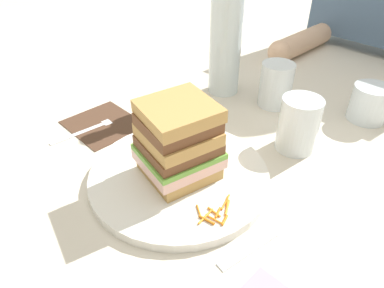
{
  "coord_description": "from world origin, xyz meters",
  "views": [
    {
      "loc": [
        0.32,
        -0.27,
        0.38
      ],
      "look_at": [
        -0.0,
        0.04,
        0.06
      ],
      "focal_mm": 32.91,
      "sensor_mm": 36.0,
      "label": 1
    }
  ],
  "objects_px": {
    "sandwich": "(178,141)",
    "napkin_dark": "(103,124)",
    "knife": "(272,233)",
    "water_bottle": "(226,34)",
    "empty_tumbler_0": "(276,85)",
    "fork": "(93,126)",
    "main_plate": "(179,176)",
    "empty_tumbler_1": "(370,103)",
    "juice_glass": "(298,128)"
  },
  "relations": [
    {
      "from": "napkin_dark",
      "to": "empty_tumbler_0",
      "type": "bearing_deg",
      "value": 58.89
    },
    {
      "from": "sandwich",
      "to": "empty_tumbler_0",
      "type": "xyz_separation_m",
      "value": [
        -0.04,
        0.32,
        -0.03
      ]
    },
    {
      "from": "napkin_dark",
      "to": "fork",
      "type": "bearing_deg",
      "value": -94.19
    },
    {
      "from": "sandwich",
      "to": "fork",
      "type": "xyz_separation_m",
      "value": [
        -0.23,
        -0.02,
        -0.07
      ]
    },
    {
      "from": "sandwich",
      "to": "water_bottle",
      "type": "bearing_deg",
      "value": 119.41
    },
    {
      "from": "juice_glass",
      "to": "main_plate",
      "type": "bearing_deg",
      "value": -111.13
    },
    {
      "from": "fork",
      "to": "water_bottle",
      "type": "relative_size",
      "value": 0.55
    },
    {
      "from": "main_plate",
      "to": "sandwich",
      "type": "bearing_deg",
      "value": 11.13
    },
    {
      "from": "napkin_dark",
      "to": "fork",
      "type": "height_order",
      "value": "fork"
    },
    {
      "from": "knife",
      "to": "water_bottle",
      "type": "bearing_deg",
      "value": 141.1
    },
    {
      "from": "fork",
      "to": "empty_tumbler_1",
      "type": "distance_m",
      "value": 0.55
    },
    {
      "from": "napkin_dark",
      "to": "sandwich",
      "type": "bearing_deg",
      "value": -0.56
    },
    {
      "from": "juice_glass",
      "to": "empty_tumbler_1",
      "type": "distance_m",
      "value": 0.2
    },
    {
      "from": "sandwich",
      "to": "empty_tumbler_0",
      "type": "relative_size",
      "value": 1.37
    },
    {
      "from": "napkin_dark",
      "to": "empty_tumbler_1",
      "type": "distance_m",
      "value": 0.54
    },
    {
      "from": "knife",
      "to": "empty_tumbler_0",
      "type": "bearing_deg",
      "value": 125.29
    },
    {
      "from": "juice_glass",
      "to": "empty_tumbler_1",
      "type": "relative_size",
      "value": 1.31
    },
    {
      "from": "main_plate",
      "to": "fork",
      "type": "height_order",
      "value": "main_plate"
    },
    {
      "from": "fork",
      "to": "empty_tumbler_0",
      "type": "height_order",
      "value": "empty_tumbler_0"
    },
    {
      "from": "empty_tumbler_0",
      "to": "juice_glass",
      "type": "bearing_deg",
      "value": -41.04
    },
    {
      "from": "juice_glass",
      "to": "water_bottle",
      "type": "xyz_separation_m",
      "value": [
        -0.24,
        0.07,
        0.09
      ]
    },
    {
      "from": "sandwich",
      "to": "napkin_dark",
      "type": "relative_size",
      "value": 0.93
    },
    {
      "from": "water_bottle",
      "to": "main_plate",
      "type": "bearing_deg",
      "value": -60.74
    },
    {
      "from": "main_plate",
      "to": "water_bottle",
      "type": "distance_m",
      "value": 0.35
    },
    {
      "from": "sandwich",
      "to": "water_bottle",
      "type": "distance_m",
      "value": 0.33
    },
    {
      "from": "empty_tumbler_1",
      "to": "water_bottle",
      "type": "bearing_deg",
      "value": -157.81
    },
    {
      "from": "knife",
      "to": "napkin_dark",
      "type": "bearing_deg",
      "value": -177.88
    },
    {
      "from": "water_bottle",
      "to": "empty_tumbler_0",
      "type": "relative_size",
      "value": 3.21
    },
    {
      "from": "fork",
      "to": "main_plate",
      "type": "bearing_deg",
      "value": 4.95
    },
    {
      "from": "water_bottle",
      "to": "empty_tumbler_0",
      "type": "xyz_separation_m",
      "value": [
        0.12,
        0.03,
        -0.09
      ]
    },
    {
      "from": "main_plate",
      "to": "knife",
      "type": "height_order",
      "value": "main_plate"
    },
    {
      "from": "main_plate",
      "to": "napkin_dark",
      "type": "relative_size",
      "value": 2.06
    },
    {
      "from": "fork",
      "to": "juice_glass",
      "type": "height_order",
      "value": "juice_glass"
    },
    {
      "from": "water_bottle",
      "to": "juice_glass",
      "type": "bearing_deg",
      "value": -17.1
    },
    {
      "from": "main_plate",
      "to": "empty_tumbler_1",
      "type": "relative_size",
      "value": 3.81
    },
    {
      "from": "napkin_dark",
      "to": "juice_glass",
      "type": "distance_m",
      "value": 0.37
    },
    {
      "from": "knife",
      "to": "fork",
      "type": "bearing_deg",
      "value": -174.72
    },
    {
      "from": "juice_glass",
      "to": "water_bottle",
      "type": "bearing_deg",
      "value": 162.9
    },
    {
      "from": "napkin_dark",
      "to": "fork",
      "type": "distance_m",
      "value": 0.02
    },
    {
      "from": "main_plate",
      "to": "juice_glass",
      "type": "relative_size",
      "value": 2.91
    },
    {
      "from": "napkin_dark",
      "to": "fork",
      "type": "relative_size",
      "value": 0.84
    },
    {
      "from": "main_plate",
      "to": "fork",
      "type": "bearing_deg",
      "value": -175.05
    },
    {
      "from": "sandwich",
      "to": "empty_tumbler_1",
      "type": "height_order",
      "value": "sandwich"
    },
    {
      "from": "juice_glass",
      "to": "empty_tumbler_0",
      "type": "distance_m",
      "value": 0.16
    },
    {
      "from": "main_plate",
      "to": "empty_tumbler_1",
      "type": "distance_m",
      "value": 0.42
    },
    {
      "from": "water_bottle",
      "to": "empty_tumbler_1",
      "type": "relative_size",
      "value": 4.01
    },
    {
      "from": "main_plate",
      "to": "empty_tumbler_0",
      "type": "distance_m",
      "value": 0.32
    },
    {
      "from": "main_plate",
      "to": "water_bottle",
      "type": "relative_size",
      "value": 0.95
    },
    {
      "from": "water_bottle",
      "to": "empty_tumbler_0",
      "type": "height_order",
      "value": "water_bottle"
    },
    {
      "from": "water_bottle",
      "to": "empty_tumbler_1",
      "type": "distance_m",
      "value": 0.32
    }
  ]
}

